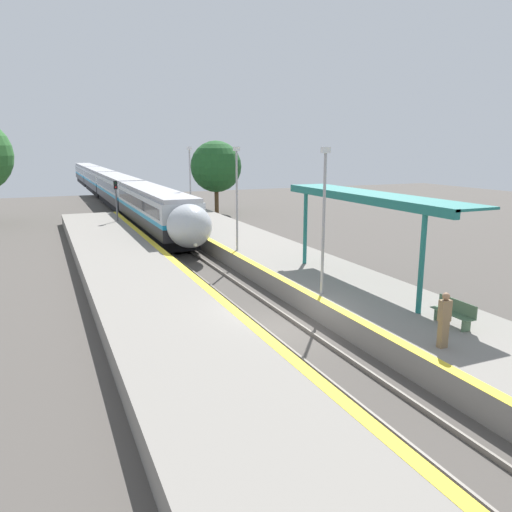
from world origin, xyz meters
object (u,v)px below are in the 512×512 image
(platform_bench, at_px, (454,312))
(lamppost_far, at_px, (190,182))
(person_waiting, at_px, (444,319))
(train, at_px, (109,185))
(railway_signal, at_px, (116,201))
(lamppost_mid, at_px, (237,193))
(lamppost_near, at_px, (324,213))

(platform_bench, distance_m, lamppost_far, 24.91)
(person_waiting, bearing_deg, train, 92.82)
(train, height_order, railway_signal, railway_signal)
(person_waiting, relative_size, lamppost_far, 0.29)
(lamppost_far, bearing_deg, lamppost_mid, -90.00)
(person_waiting, bearing_deg, railway_signal, 99.59)
(railway_signal, xyz_separation_m, lamppost_near, (4.82, -24.77, 1.73))
(platform_bench, xyz_separation_m, lamppost_mid, (-2.26, 14.86, 2.94))
(lamppost_far, bearing_deg, person_waiting, -88.99)
(lamppost_far, bearing_deg, train, 94.37)
(train, bearing_deg, lamppost_far, -85.63)
(train, distance_m, platform_bench, 54.97)
(railway_signal, relative_size, lamppost_near, 0.70)
(person_waiting, bearing_deg, lamppost_far, 91.01)
(train, height_order, lamppost_near, lamppost_near)
(platform_bench, height_order, railway_signal, railway_signal)
(platform_bench, bearing_deg, person_waiting, -142.83)
(platform_bench, relative_size, lamppost_far, 0.28)
(person_waiting, height_order, railway_signal, railway_signal)
(person_waiting, relative_size, lamppost_near, 0.29)
(platform_bench, relative_size, railway_signal, 0.40)
(lamppost_near, bearing_deg, platform_bench, -66.01)
(train, xyz_separation_m, lamppost_far, (2.30, -30.14, 2.19))
(railway_signal, xyz_separation_m, lamppost_mid, (4.82, -14.99, 1.73))
(railway_signal, distance_m, lamppost_far, 7.31)
(railway_signal, relative_size, lamppost_mid, 0.70)
(train, height_order, platform_bench, train)
(platform_bench, height_order, person_waiting, person_waiting)
(railway_signal, bearing_deg, person_waiting, -80.41)
(lamppost_near, height_order, lamppost_mid, same)
(platform_bench, bearing_deg, lamppost_mid, 98.65)
(train, height_order, person_waiting, train)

